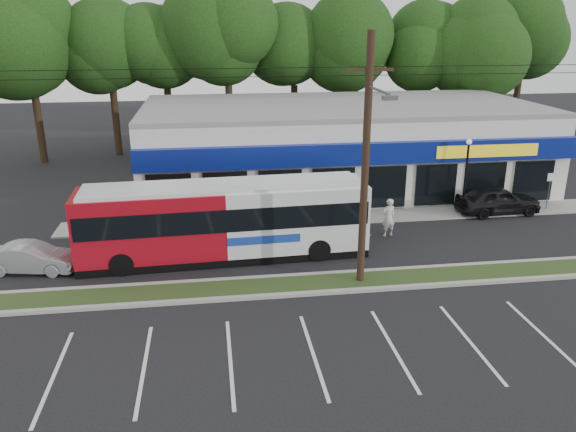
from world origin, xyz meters
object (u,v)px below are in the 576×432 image
(pedestrian_a, at_px, (388,217))
(pedestrian_b, at_px, (363,218))
(car_silver, at_px, (31,258))
(sign_post, at_px, (550,185))
(utility_pole, at_px, (362,155))
(metrobus, at_px, (225,219))
(lamp_post, at_px, (466,167))
(car_dark, at_px, (498,200))

(pedestrian_a, xyz_separation_m, pedestrian_b, (-1.24, 0.28, -0.05))
(car_silver, xyz_separation_m, pedestrian_a, (16.54, 1.98, 0.35))
(sign_post, bearing_deg, pedestrian_a, -165.88)
(utility_pole, distance_m, metrobus, 7.29)
(metrobus, xyz_separation_m, pedestrian_b, (6.96, 1.78, -0.90))
(sign_post, height_order, metrobus, metrobus)
(metrobus, height_order, car_silver, metrobus)
(lamp_post, distance_m, metrobus, 14.12)
(pedestrian_b, bearing_deg, sign_post, -135.96)
(sign_post, bearing_deg, car_dark, -178.61)
(car_silver, relative_size, pedestrian_a, 1.95)
(sign_post, relative_size, pedestrian_a, 1.13)
(lamp_post, xyz_separation_m, sign_post, (5.00, -0.23, -1.12))
(utility_pole, distance_m, sign_post, 15.71)
(sign_post, bearing_deg, car_silver, -170.34)
(car_silver, bearing_deg, metrobus, -77.52)
(utility_pole, relative_size, lamp_post, 11.76)
(car_silver, bearing_deg, sign_post, -71.15)
(utility_pole, distance_m, car_dark, 13.44)
(pedestrian_b, bearing_deg, lamp_post, -125.99)
(lamp_post, relative_size, pedestrian_b, 2.27)
(utility_pole, xyz_separation_m, pedestrian_a, (2.94, 5.07, -4.43))
(metrobus, bearing_deg, lamp_post, 15.30)
(metrobus, xyz_separation_m, pedestrian_a, (8.19, 1.50, -0.86))
(utility_pole, bearing_deg, pedestrian_b, 72.37)
(sign_post, xyz_separation_m, pedestrian_a, (-10.23, -2.57, -0.57))
(pedestrian_b, bearing_deg, pedestrian_a, -160.09)
(lamp_post, relative_size, sign_post, 1.91)
(lamp_post, distance_m, pedestrian_a, 6.17)
(utility_pole, bearing_deg, lamp_post, 43.95)
(metrobus, height_order, pedestrian_a, metrobus)
(car_dark, bearing_deg, sign_post, -91.18)
(pedestrian_a, bearing_deg, metrobus, -2.12)
(lamp_post, height_order, pedestrian_b, lamp_post)
(pedestrian_a, bearing_deg, pedestrian_b, -25.32)
(car_silver, relative_size, pedestrian_b, 2.05)
(car_silver, bearing_deg, pedestrian_b, -72.40)
(lamp_post, bearing_deg, pedestrian_a, -151.84)
(lamp_post, relative_size, pedestrian_a, 2.16)
(car_dark, distance_m, pedestrian_b, 8.68)
(metrobus, relative_size, pedestrian_a, 6.61)
(pedestrian_a, bearing_deg, car_dark, -173.25)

